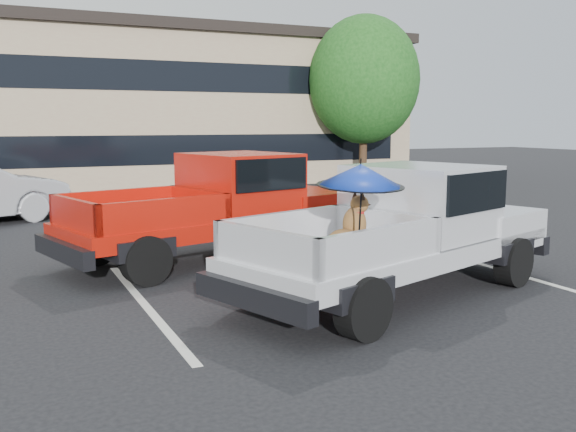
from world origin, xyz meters
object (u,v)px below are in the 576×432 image
(tree_back, at_px, (228,84))
(silver_pickup, at_px, (411,222))
(tree_right, at_px, (364,80))
(red_pickup, at_px, (233,201))

(tree_back, bearing_deg, silver_pickup, -102.93)
(tree_right, bearing_deg, tree_back, 110.56)
(tree_right, xyz_separation_m, tree_back, (-3.00, 8.00, 0.20))
(tree_back, height_order, red_pickup, tree_back)
(tree_back, relative_size, silver_pickup, 1.18)
(tree_right, distance_m, red_pickup, 15.34)
(tree_back, bearing_deg, red_pickup, -109.23)
(tree_right, relative_size, silver_pickup, 1.13)
(silver_pickup, bearing_deg, tree_back, 58.04)
(silver_pickup, bearing_deg, red_pickup, 94.05)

